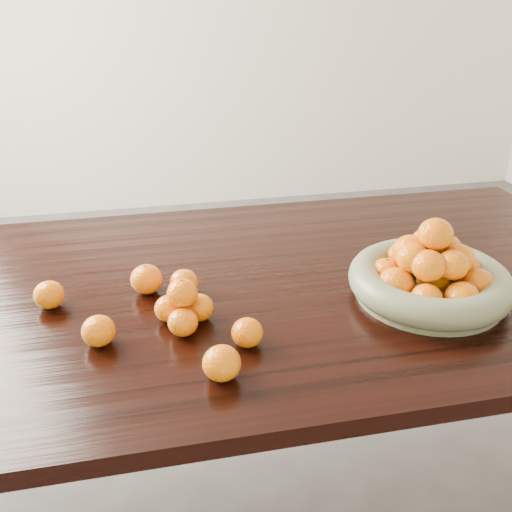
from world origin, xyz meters
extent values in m
plane|color=#595654|center=(0.00, 0.00, 0.00)|extent=(5.00, 5.00, 0.00)
cube|color=black|center=(0.00, 0.00, 0.73)|extent=(2.00, 1.00, 0.04)
cube|color=black|center=(0.93, 0.43, 0.35)|extent=(0.08, 0.08, 0.71)
cylinder|color=#6C7052|center=(0.40, -0.15, 0.76)|extent=(0.33, 0.33, 0.02)
torus|color=#6C7052|center=(0.40, -0.15, 0.79)|extent=(0.37, 0.37, 0.07)
ellipsoid|color=orange|center=(0.50, -0.13, 0.80)|extent=(0.08, 0.08, 0.07)
ellipsoid|color=orange|center=(0.45, -0.06, 0.80)|extent=(0.08, 0.08, 0.07)
ellipsoid|color=orange|center=(0.38, -0.05, 0.80)|extent=(0.08, 0.08, 0.08)
ellipsoid|color=orange|center=(0.32, -0.10, 0.80)|extent=(0.07, 0.07, 0.07)
ellipsoid|color=orange|center=(0.31, -0.17, 0.80)|extent=(0.08, 0.08, 0.07)
ellipsoid|color=orange|center=(0.35, -0.23, 0.80)|extent=(0.07, 0.07, 0.06)
ellipsoid|color=orange|center=(0.42, -0.25, 0.80)|extent=(0.08, 0.08, 0.07)
ellipsoid|color=orange|center=(0.49, -0.20, 0.80)|extent=(0.08, 0.08, 0.07)
ellipsoid|color=orange|center=(0.41, -0.15, 0.80)|extent=(0.08, 0.08, 0.07)
ellipsoid|color=orange|center=(0.45, -0.12, 0.85)|extent=(0.08, 0.08, 0.07)
ellipsoid|color=orange|center=(0.41, -0.09, 0.86)|extent=(0.07, 0.07, 0.07)
ellipsoid|color=orange|center=(0.36, -0.11, 0.85)|extent=(0.08, 0.08, 0.07)
ellipsoid|color=orange|center=(0.35, -0.15, 0.86)|extent=(0.07, 0.07, 0.07)
ellipsoid|color=orange|center=(0.37, -0.19, 0.86)|extent=(0.07, 0.07, 0.07)
ellipsoid|color=orange|center=(0.42, -0.20, 0.85)|extent=(0.07, 0.07, 0.07)
ellipsoid|color=orange|center=(0.45, -0.17, 0.85)|extent=(0.07, 0.07, 0.07)
ellipsoid|color=orange|center=(0.40, -0.14, 0.91)|extent=(0.08, 0.08, 0.07)
ellipsoid|color=orange|center=(-0.16, -0.19, 0.78)|extent=(0.06, 0.06, 0.06)
ellipsoid|color=orange|center=(-0.12, -0.14, 0.78)|extent=(0.06, 0.06, 0.06)
ellipsoid|color=orange|center=(-0.19, -0.13, 0.78)|extent=(0.06, 0.06, 0.06)
ellipsoid|color=orange|center=(-0.16, -0.15, 0.83)|extent=(0.06, 0.06, 0.06)
ellipsoid|color=orange|center=(-0.23, 0.00, 0.78)|extent=(0.07, 0.07, 0.07)
ellipsoid|color=orange|center=(-0.11, -0.35, 0.78)|extent=(0.07, 0.07, 0.07)
ellipsoid|color=orange|center=(-0.04, -0.25, 0.78)|extent=(0.06, 0.06, 0.06)
ellipsoid|color=orange|center=(-0.44, -0.02, 0.78)|extent=(0.07, 0.07, 0.06)
ellipsoid|color=orange|center=(-0.15, -0.02, 0.78)|extent=(0.07, 0.07, 0.06)
ellipsoid|color=orange|center=(-0.33, -0.19, 0.78)|extent=(0.07, 0.07, 0.06)
camera|label=1|loc=(-0.22, -1.18, 1.42)|focal=40.00mm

